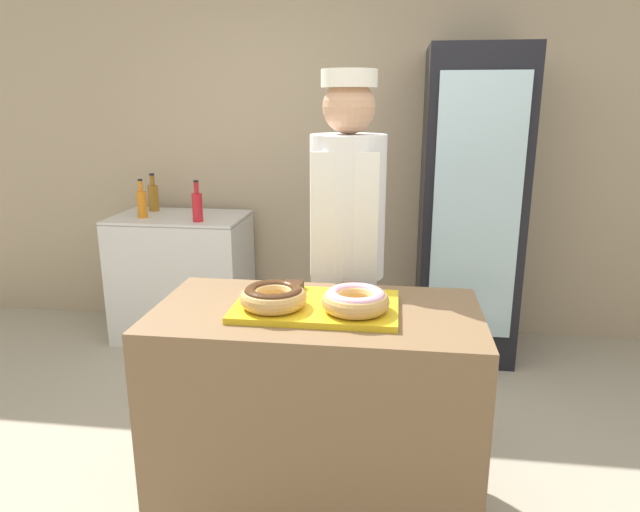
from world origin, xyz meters
The scene contains 13 objects.
wall_back centered at (0.00, 2.13, 1.35)m, with size 8.00×0.06×2.70m.
display_counter centered at (0.00, 0.00, 0.45)m, with size 1.23×0.65×0.91m.
serving_tray centered at (0.00, 0.00, 0.92)m, with size 0.61×0.39×0.02m.
donut_chocolate_glaze centered at (-0.15, -0.06, 0.97)m, with size 0.24×0.24×0.08m.
donut_light_glaze centered at (0.15, -0.06, 0.97)m, with size 0.24×0.24×0.08m.
brownie_back_left centered at (-0.11, 0.15, 0.95)m, with size 0.07×0.07×0.03m.
brownie_back_right centered at (0.11, 0.15, 0.95)m, with size 0.07×0.07×0.03m.
baker_person centered at (0.06, 0.58, 0.97)m, with size 0.35×0.35×1.79m.
beverage_fridge centered at (0.76, 1.75, 0.99)m, with size 0.62×0.64×1.99m.
chest_freezer centered at (-1.22, 1.76, 0.45)m, with size 0.91×0.59×0.89m.
bottle_red centered at (-1.02, 1.59, 0.99)m, with size 0.07×0.07×0.27m.
bottle_orange centered at (-1.44, 1.66, 0.99)m, with size 0.06×0.06×0.26m.
bottle_amber centered at (-1.46, 1.91, 0.99)m, with size 0.07×0.07×0.27m.
Camera 1 is at (0.28, -1.99, 1.66)m, focal length 32.00 mm.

